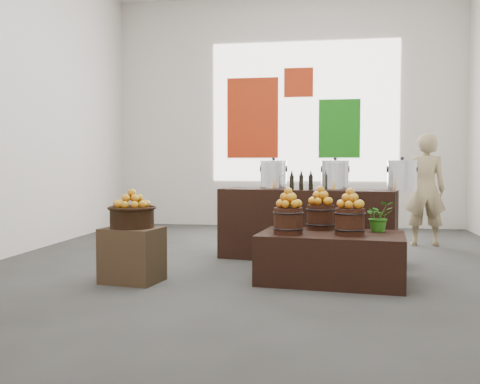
% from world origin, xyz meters
% --- Properties ---
extents(ground, '(7.00, 7.00, 0.00)m').
position_xyz_m(ground, '(0.00, 0.00, 0.00)').
color(ground, '#393937').
rests_on(ground, ground).
extents(back_wall, '(6.00, 0.04, 4.00)m').
position_xyz_m(back_wall, '(0.00, 3.50, 2.00)').
color(back_wall, silver).
rests_on(back_wall, ground).
extents(back_opening, '(3.20, 0.02, 2.40)m').
position_xyz_m(back_opening, '(0.30, 3.48, 2.00)').
color(back_opening, white).
rests_on(back_opening, back_wall).
extents(deco_red_left, '(0.90, 0.04, 1.40)m').
position_xyz_m(deco_red_left, '(-0.60, 3.47, 1.90)').
color(deco_red_left, '#AF290D').
rests_on(deco_red_left, back_wall).
extents(deco_green_right, '(0.70, 0.04, 1.00)m').
position_xyz_m(deco_green_right, '(0.90, 3.47, 1.70)').
color(deco_green_right, '#166E11').
rests_on(deco_green_right, back_wall).
extents(deco_red_upper, '(0.50, 0.04, 0.50)m').
position_xyz_m(deco_red_upper, '(0.20, 3.47, 2.50)').
color(deco_red_upper, '#AF290D').
rests_on(deco_red_upper, back_wall).
extents(crate, '(0.57, 0.49, 0.51)m').
position_xyz_m(crate, '(-1.10, -1.18, 0.25)').
color(crate, '#523826').
rests_on(crate, ground).
extents(wicker_basket, '(0.40, 0.40, 0.18)m').
position_xyz_m(wicker_basket, '(-1.10, -1.18, 0.60)').
color(wicker_basket, black).
rests_on(wicker_basket, crate).
extents(apples_in_basket, '(0.32, 0.32, 0.17)m').
position_xyz_m(apples_in_basket, '(-1.10, -1.18, 0.77)').
color(apples_in_basket, '#AA0508').
rests_on(apples_in_basket, wicker_basket).
extents(display_table, '(1.39, 0.95, 0.45)m').
position_xyz_m(display_table, '(0.72, -0.89, 0.23)').
color(display_table, black).
rests_on(display_table, ground).
extents(apple_bucket_front_left, '(0.26, 0.26, 0.24)m').
position_xyz_m(apple_bucket_front_left, '(0.33, -1.03, 0.58)').
color(apple_bucket_front_left, '#36180E').
rests_on(apple_bucket_front_left, display_table).
extents(apples_in_bucket_front_left, '(0.20, 0.20, 0.18)m').
position_xyz_m(apples_in_bucket_front_left, '(0.33, -1.03, 0.78)').
color(apples_in_bucket_front_left, '#AA0508').
rests_on(apples_in_bucket_front_left, apple_bucket_front_left).
extents(apple_bucket_front_right, '(0.26, 0.26, 0.24)m').
position_xyz_m(apple_bucket_front_right, '(0.88, -1.01, 0.58)').
color(apple_bucket_front_right, '#36180E').
rests_on(apple_bucket_front_right, display_table).
extents(apples_in_bucket_front_right, '(0.20, 0.20, 0.18)m').
position_xyz_m(apples_in_bucket_front_right, '(0.88, -1.01, 0.78)').
color(apples_in_bucket_front_right, '#AA0508').
rests_on(apples_in_bucket_front_right, apple_bucket_front_right).
extents(apple_bucket_rear, '(0.26, 0.26, 0.24)m').
position_xyz_m(apple_bucket_rear, '(0.62, -0.63, 0.58)').
color(apple_bucket_rear, '#36180E').
rests_on(apple_bucket_rear, display_table).
extents(apples_in_bucket_rear, '(0.20, 0.20, 0.18)m').
position_xyz_m(apples_in_bucket_rear, '(0.62, -0.63, 0.78)').
color(apples_in_bucket_rear, '#AA0508').
rests_on(apples_in_bucket_rear, apple_bucket_rear).
extents(herb_garnish_right, '(0.33, 0.31, 0.29)m').
position_xyz_m(herb_garnish_right, '(1.16, -0.72, 0.60)').
color(herb_garnish_right, '#256715').
rests_on(herb_garnish_right, display_table).
extents(herb_garnish_left, '(0.16, 0.14, 0.28)m').
position_xyz_m(herb_garnish_left, '(0.26, -0.72, 0.59)').
color(herb_garnish_left, '#256715').
rests_on(herb_garnish_left, display_table).
extents(counter, '(2.06, 0.99, 0.81)m').
position_xyz_m(counter, '(0.46, 0.26, 0.40)').
color(counter, black).
rests_on(counter, ground).
extents(stock_pot_left, '(0.31, 0.31, 0.31)m').
position_xyz_m(stock_pot_left, '(0.07, 0.34, 0.96)').
color(stock_pot_left, silver).
rests_on(stock_pot_left, counter).
extents(stock_pot_center, '(0.31, 0.31, 0.31)m').
position_xyz_m(stock_pot_center, '(0.77, 0.21, 0.96)').
color(stock_pot_center, silver).
rests_on(stock_pot_center, counter).
extents(stock_pot_right, '(0.31, 0.31, 0.31)m').
position_xyz_m(stock_pot_right, '(1.48, 0.07, 0.96)').
color(stock_pot_right, silver).
rests_on(stock_pot_right, counter).
extents(oil_cruets, '(0.22, 0.09, 0.22)m').
position_xyz_m(oil_cruets, '(0.42, 0.07, 0.92)').
color(oil_cruets, black).
rests_on(oil_cruets, counter).
extents(shopper, '(0.55, 0.37, 1.50)m').
position_xyz_m(shopper, '(1.98, 1.54, 0.75)').
color(shopper, '#96835C').
rests_on(shopper, ground).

